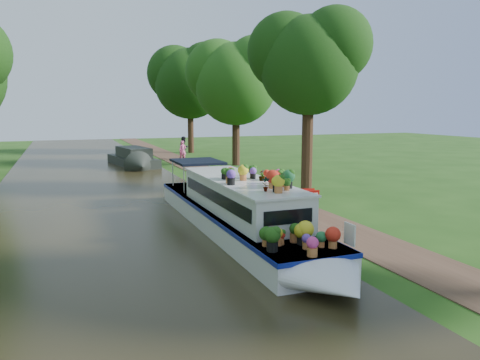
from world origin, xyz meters
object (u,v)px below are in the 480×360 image
Objects in this scene: pedestrian_dark at (184,148)px; second_boat at (134,159)px; sandwich_board at (309,203)px; plant_boat at (241,210)px; pedestrian_pink at (183,151)px.

second_boat is at bearing -179.15° from pedestrian_dark.
sandwich_board is (4.03, -18.74, -0.07)m from second_boat.
plant_boat is 20.44m from second_boat.
pedestrian_dark is at bearing 68.59° from pedestrian_pink.
plant_boat is 24.07m from pedestrian_dark.
pedestrian_dark reaches higher than pedestrian_pink.
pedestrian_pink is 0.94m from pedestrian_dark.
plant_boat is 23.17m from pedestrian_pink.
plant_boat is 3.93m from sandwich_board.
plant_boat is at bearing -98.37° from second_boat.
plant_boat reaches higher than sandwich_board.
pedestrian_pink is (0.25, 21.16, 0.33)m from sandwich_board.
pedestrian_dark is at bearing 98.61° from sandwich_board.
pedestrian_dark is at bearing 80.14° from plant_boat.
pedestrian_dark is (4.62, 3.28, 0.41)m from second_boat.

